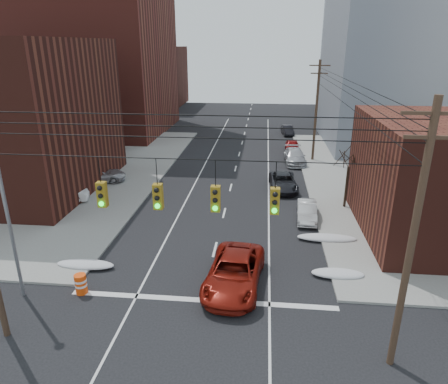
% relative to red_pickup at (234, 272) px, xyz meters
% --- Properties ---
extents(building_brick_tall, '(24.00, 20.00, 30.00)m').
position_rel_red_pickup_xyz_m(building_brick_tall, '(-25.57, 40.00, 14.15)').
color(building_brick_tall, maroon).
rests_on(building_brick_tall, ground).
extents(building_brick_far, '(22.00, 18.00, 12.00)m').
position_rel_red_pickup_xyz_m(building_brick_far, '(-27.57, 66.00, 5.15)').
color(building_brick_far, '#4A1D16').
rests_on(building_brick_far, ground).
extents(building_office, '(22.00, 20.00, 25.00)m').
position_rel_red_pickup_xyz_m(building_office, '(20.43, 36.00, 11.65)').
color(building_office, gray).
rests_on(building_office, ground).
extents(building_glass, '(20.00, 18.00, 22.00)m').
position_rel_red_pickup_xyz_m(building_glass, '(22.43, 62.00, 10.15)').
color(building_glass, gray).
rests_on(building_glass, ground).
extents(utility_pole_right, '(2.20, 0.28, 11.00)m').
position_rel_red_pickup_xyz_m(utility_pole_right, '(6.93, -5.00, 4.93)').
color(utility_pole_right, '#473323').
rests_on(utility_pole_right, ground).
extents(utility_pole_far, '(2.20, 0.28, 11.00)m').
position_rel_red_pickup_xyz_m(utility_pole_far, '(6.93, 26.00, 4.93)').
color(utility_pole_far, '#473323').
rests_on(utility_pole_far, ground).
extents(traffic_signals, '(17.00, 0.42, 2.02)m').
position_rel_red_pickup_xyz_m(traffic_signals, '(-1.47, -5.03, 6.32)').
color(traffic_signals, black).
rests_on(traffic_signals, ground).
extents(street_light, '(0.44, 0.44, 9.32)m').
position_rel_red_pickup_xyz_m(street_light, '(-11.07, -2.00, 4.69)').
color(street_light, gray).
rests_on(street_light, ground).
extents(bare_tree, '(2.09, 2.20, 4.93)m').
position_rel_red_pickup_xyz_m(bare_tree, '(8.02, 12.00, 1.47)').
color(bare_tree, black).
rests_on(bare_tree, ground).
extents(snow_nw, '(3.50, 1.08, 0.42)m').
position_rel_red_pickup_xyz_m(snow_nw, '(-8.97, 1.00, -0.64)').
color(snow_nw, silver).
rests_on(snow_nw, ground).
extents(snow_ne, '(3.00, 1.08, 0.42)m').
position_rel_red_pickup_xyz_m(snow_ne, '(5.83, 1.50, -0.64)').
color(snow_ne, silver).
rests_on(snow_ne, ground).
extents(snow_east_far, '(4.00, 1.08, 0.42)m').
position_rel_red_pickup_xyz_m(snow_east_far, '(5.83, 6.00, -0.64)').
color(snow_east_far, silver).
rests_on(snow_east_far, ground).
extents(red_pickup, '(3.37, 6.37, 1.71)m').
position_rel_red_pickup_xyz_m(red_pickup, '(0.00, 0.00, 0.00)').
color(red_pickup, maroon).
rests_on(red_pickup, ground).
extents(parked_car_a, '(1.87, 3.96, 1.31)m').
position_rel_red_pickup_xyz_m(parked_car_a, '(4.83, 9.66, -0.20)').
color(parked_car_a, '#ABABAF').
rests_on(parked_car_a, ground).
extents(parked_car_b, '(1.63, 4.06, 1.31)m').
position_rel_red_pickup_xyz_m(parked_car_b, '(4.78, 9.40, -0.20)').
color(parked_car_b, silver).
rests_on(parked_car_b, ground).
extents(parked_car_c, '(2.67, 5.25, 1.42)m').
position_rel_red_pickup_xyz_m(parked_car_c, '(3.23, 15.98, -0.14)').
color(parked_car_c, black).
rests_on(parked_car_c, ground).
extents(parked_car_d, '(2.38, 5.44, 1.56)m').
position_rel_red_pickup_xyz_m(parked_car_d, '(4.83, 24.74, -0.07)').
color(parked_car_d, '#B4B5B9').
rests_on(parked_car_d, ground).
extents(parked_car_e, '(1.82, 4.28, 1.44)m').
position_rel_red_pickup_xyz_m(parked_car_e, '(4.83, 29.81, -0.13)').
color(parked_car_e, maroon).
rests_on(parked_car_e, ground).
extents(parked_car_f, '(1.89, 4.18, 1.33)m').
position_rel_red_pickup_xyz_m(parked_car_f, '(4.72, 39.70, -0.19)').
color(parked_car_f, black).
rests_on(parked_car_f, ground).
extents(lot_car_a, '(4.74, 2.88, 1.48)m').
position_rel_red_pickup_xyz_m(lot_car_a, '(-15.29, 10.51, 0.04)').
color(lot_car_a, white).
rests_on(lot_car_a, sidewalk_nw).
extents(lot_car_b, '(5.28, 3.46, 1.35)m').
position_rel_red_pickup_xyz_m(lot_car_b, '(-14.11, 15.95, -0.03)').
color(lot_car_b, '#B1B0B5').
rests_on(lot_car_b, sidewalk_nw).
extents(lot_car_c, '(4.75, 2.00, 1.37)m').
position_rel_red_pickup_xyz_m(lot_car_c, '(-21.21, 14.74, -0.02)').
color(lot_car_c, black).
rests_on(lot_car_c, sidewalk_nw).
extents(lot_car_d, '(4.95, 3.31, 1.57)m').
position_rel_red_pickup_xyz_m(lot_car_d, '(-21.34, 18.22, 0.08)').
color(lot_car_d, '#B6B7BC').
rests_on(lot_car_d, sidewalk_nw).
extents(construction_barrel, '(0.73, 0.73, 1.11)m').
position_rel_red_pickup_xyz_m(construction_barrel, '(-8.07, -1.50, -0.28)').
color(construction_barrel, '#F4480C').
rests_on(construction_barrel, ground).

